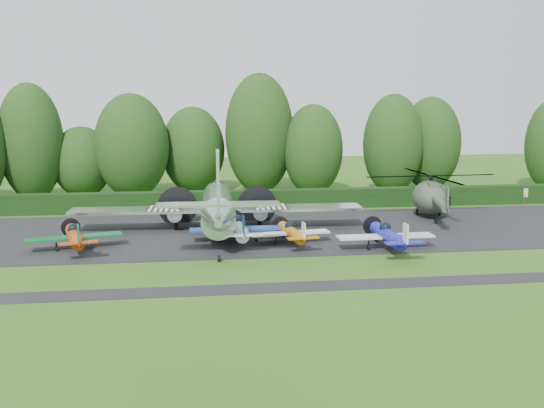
{
  "coord_description": "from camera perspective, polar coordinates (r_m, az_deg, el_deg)",
  "views": [
    {
      "loc": [
        -4.92,
        -40.81,
        11.15
      ],
      "look_at": [
        1.7,
        9.41,
        2.5
      ],
      "focal_mm": 40.0,
      "sensor_mm": 36.0,
      "label": 1
    }
  ],
  "objects": [
    {
      "name": "taxiway_verge",
      "position": [
        36.89,
        0.51,
        -7.9
      ],
      "size": [
        70.0,
        2.0,
        0.0
      ],
      "primitive_type": "cube",
      "color": "black",
      "rests_on": "ground"
    },
    {
      "name": "tree_2",
      "position": [
        72.22,
        3.88,
        5.1
      ],
      "size": [
        7.06,
        7.06,
        10.81
      ],
      "color": "black",
      "rests_on": "ground"
    },
    {
      "name": "light_plane_blue",
      "position": [
        46.3,
        10.83,
        -2.92
      ],
      "size": [
        7.41,
        7.79,
        2.85
      ],
      "rotation": [
        0.0,
        0.0,
        -0.02
      ],
      "color": "#1B1DA6",
      "rests_on": "ground"
    },
    {
      "name": "tree_4",
      "position": [
        74.68,
        11.31,
        5.54
      ],
      "size": [
        7.17,
        7.17,
        12.01
      ],
      "color": "black",
      "rests_on": "ground"
    },
    {
      "name": "tree_7",
      "position": [
        73.76,
        -17.43,
        3.78
      ],
      "size": [
        6.8,
        6.8,
        8.27
      ],
      "color": "black",
      "rests_on": "ground"
    },
    {
      "name": "hedgerow",
      "position": [
        63.0,
        -2.91,
        -0.51
      ],
      "size": [
        90.0,
        1.6,
        2.0
      ],
      "primitive_type": "cube",
      "color": "black",
      "rests_on": "ground"
    },
    {
      "name": "tree_3",
      "position": [
        78.89,
        14.66,
        5.51
      ],
      "size": [
        7.58,
        7.58,
        11.68
      ],
      "color": "black",
      "rests_on": "ground"
    },
    {
      "name": "tree_5",
      "position": [
        71.84,
        -13.07,
        5.34
      ],
      "size": [
        8.5,
        8.5,
        12.04
      ],
      "color": "black",
      "rests_on": "ground"
    },
    {
      "name": "apron",
      "position": [
        52.25,
        -1.93,
        -2.63
      ],
      "size": [
        70.0,
        18.0,
        0.01
      ],
      "primitive_type": "cube",
      "color": "black",
      "rests_on": "ground"
    },
    {
      "name": "light_plane_red",
      "position": [
        47.8,
        -18.08,
        -2.9
      ],
      "size": [
        7.05,
        7.41,
        2.71
      ],
      "rotation": [
        0.0,
        0.0,
        -0.27
      ],
      "color": "#AA350F",
      "rests_on": "ground"
    },
    {
      "name": "sign_board",
      "position": [
        72.39,
        23.48,
        0.97
      ],
      "size": [
        3.11,
        0.12,
        1.75
      ],
      "rotation": [
        0.0,
        0.0,
        -0.26
      ],
      "color": "#3F3326",
      "rests_on": "ground"
    },
    {
      "name": "helicopter",
      "position": [
        60.37,
        14.72,
        0.87
      ],
      "size": [
        12.89,
        15.09,
        4.15
      ],
      "rotation": [
        0.0,
        0.0,
        0.22
      ],
      "color": "#394434",
      "rests_on": "ground"
    },
    {
      "name": "light_plane_orange",
      "position": [
        47.35,
        1.84,
        -2.67
      ],
      "size": [
        6.36,
        6.68,
        2.44
      ],
      "rotation": [
        0.0,
        0.0,
        -0.13
      ],
      "color": "#BB5F0B",
      "rests_on": "ground"
    },
    {
      "name": "tree_6",
      "position": [
        73.26,
        -1.2,
        6.61
      ],
      "size": [
        8.23,
        8.23,
        14.46
      ],
      "color": "black",
      "rests_on": "ground"
    },
    {
      "name": "transport_plane",
      "position": [
        51.42,
        -5.11,
        -0.31
      ],
      "size": [
        25.25,
        19.36,
        8.09
      ],
      "rotation": [
        0.0,
        0.0,
        0.04
      ],
      "color": "silver",
      "rests_on": "ground"
    },
    {
      "name": "tree_0",
      "position": [
        74.84,
        -7.44,
        5.07
      ],
      "size": [
        7.71,
        7.71,
        10.47
      ],
      "color": "black",
      "rests_on": "ground"
    },
    {
      "name": "ground",
      "position": [
        42.6,
        -0.62,
        -5.49
      ],
      "size": [
        160.0,
        160.0,
        0.0
      ],
      "primitive_type": "plane",
      "color": "#2A5A19",
      "rests_on": "ground"
    },
    {
      "name": "tree_9",
      "position": [
        73.04,
        -21.75,
        5.41
      ],
      "size": [
        7.09,
        7.09,
        13.18
      ],
      "color": "black",
      "rests_on": "ground"
    },
    {
      "name": "light_plane_white",
      "position": [
        47.98,
        -3.18,
        -2.27
      ],
      "size": [
        7.64,
        8.04,
        2.94
      ],
      "rotation": [
        0.0,
        0.0,
        -0.03
      ],
      "color": "white",
      "rests_on": "ground"
    }
  ]
}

